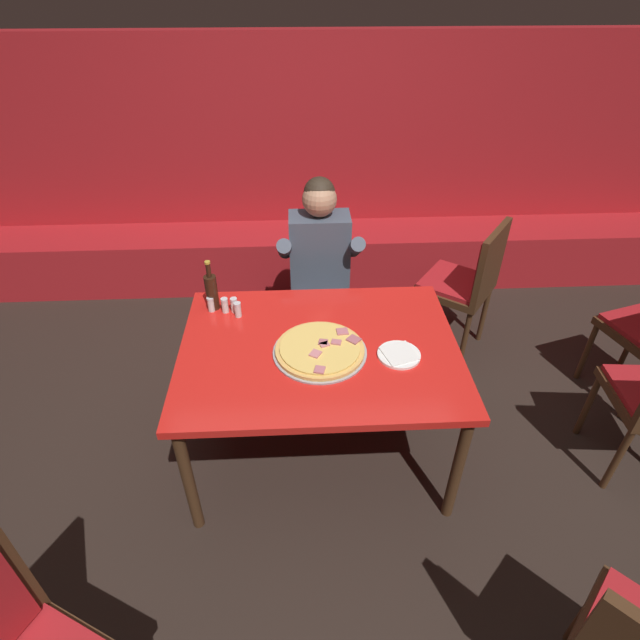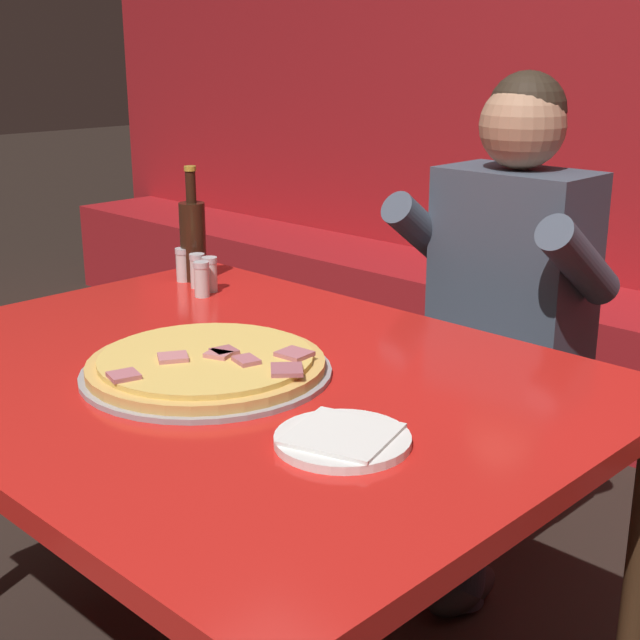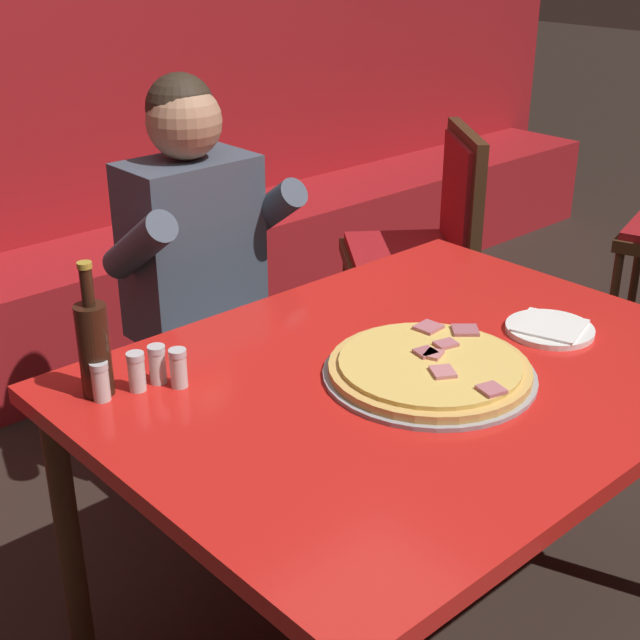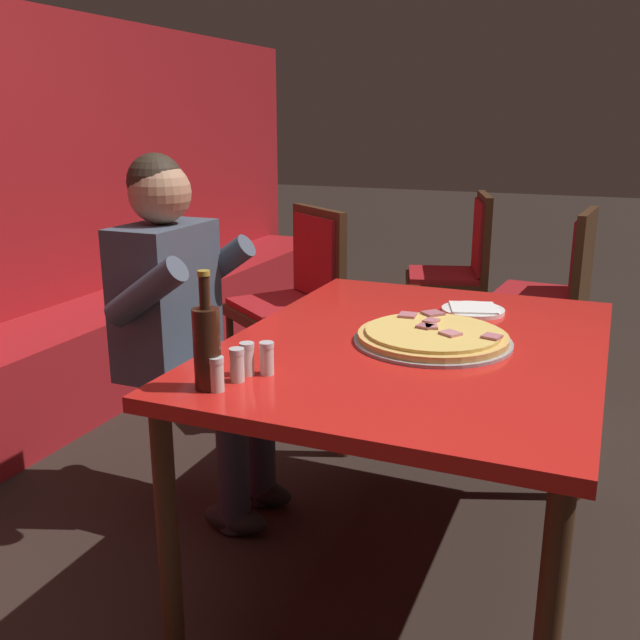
{
  "view_description": "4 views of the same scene",
  "coord_description": "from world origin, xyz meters",
  "views": [
    {
      "loc": [
        -0.09,
        -1.92,
        2.33
      ],
      "look_at": [
        0.01,
        0.23,
        0.75
      ],
      "focal_mm": 28.0,
      "sensor_mm": 36.0,
      "label": 1
    },
    {
      "loc": [
        1.22,
        -1.0,
        1.33
      ],
      "look_at": [
        0.1,
        0.15,
        0.84
      ],
      "focal_mm": 50.0,
      "sensor_mm": 36.0,
      "label": 2
    },
    {
      "loc": [
        -1.32,
        -1.14,
        1.66
      ],
      "look_at": [
        0.04,
        0.35,
        0.74
      ],
      "focal_mm": 50.0,
      "sensor_mm": 36.0,
      "label": 3
    },
    {
      "loc": [
        -1.96,
        -0.51,
        1.39
      ],
      "look_at": [
        -0.04,
        0.29,
        0.8
      ],
      "focal_mm": 40.0,
      "sensor_mm": 36.0,
      "label": 4
    }
  ],
  "objects": [
    {
      "name": "dining_chair_side_aisle",
      "position": [
        1.03,
        0.86,
        0.58
      ],
      "size": [
        0.62,
        0.62,
        0.98
      ],
      "color": "#422816",
      "rests_on": "ground_plane"
    },
    {
      "name": "shaker_red_pepper_flakes",
      "position": [
        -0.5,
        0.32,
        0.79
      ],
      "size": [
        0.04,
        0.04,
        0.09
      ],
      "color": "silver",
      "rests_on": "main_dining_table"
    },
    {
      "name": "plate_white_paper",
      "position": [
        0.38,
        -0.09,
        0.76
      ],
      "size": [
        0.21,
        0.21,
        0.02
      ],
      "color": "white",
      "rests_on": "main_dining_table"
    },
    {
      "name": "booth_bench",
      "position": [
        0.0,
        1.86,
        0.23
      ],
      "size": [
        6.46,
        0.48,
        0.46
      ],
      "primitive_type": "cube",
      "color": "#A3191E",
      "rests_on": "ground_plane"
    },
    {
      "name": "shaker_oregano",
      "position": [
        -0.45,
        0.32,
        0.79
      ],
      "size": [
        0.04,
        0.04,
        0.09
      ],
      "color": "silver",
      "rests_on": "main_dining_table"
    },
    {
      "name": "pizza",
      "position": [
        -0.0,
        -0.05,
        0.77
      ],
      "size": [
        0.46,
        0.46,
        0.05
      ],
      "color": "#9E9EA3",
      "rests_on": "main_dining_table"
    },
    {
      "name": "ground_plane",
      "position": [
        0.0,
        0.0,
        0.0
      ],
      "size": [
        24.0,
        24.0,
        0.0
      ],
      "primitive_type": "plane",
      "color": "black"
    },
    {
      "name": "shaker_parmesan",
      "position": [
        -0.42,
        0.28,
        0.79
      ],
      "size": [
        0.04,
        0.04,
        0.09
      ],
      "color": "silver",
      "rests_on": "main_dining_table"
    },
    {
      "name": "beer_bottle",
      "position": [
        -0.56,
        0.37,
        0.86
      ],
      "size": [
        0.07,
        0.07,
        0.29
      ],
      "color": "black",
      "rests_on": "main_dining_table"
    },
    {
      "name": "main_dining_table",
      "position": [
        0.0,
        0.0,
        0.68
      ],
      "size": [
        1.39,
        1.05,
        0.75
      ],
      "color": "#422816",
      "rests_on": "ground_plane"
    },
    {
      "name": "diner_seated_blue_shirt",
      "position": [
        0.05,
        0.82,
        0.71
      ],
      "size": [
        0.53,
        0.53,
        1.27
      ],
      "color": "black",
      "rests_on": "ground_plane"
    },
    {
      "name": "shaker_black_pepper",
      "position": [
        -0.57,
        0.34,
        0.79
      ],
      "size": [
        0.04,
        0.04,
        0.09
      ],
      "color": "silver",
      "rests_on": "main_dining_table"
    }
  ]
}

